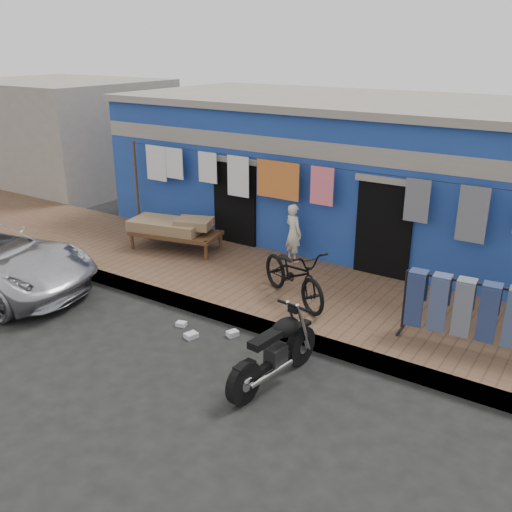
{
  "coord_description": "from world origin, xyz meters",
  "views": [
    {
      "loc": [
        4.99,
        -5.55,
        4.56
      ],
      "look_at": [
        0.0,
        2.0,
        1.15
      ],
      "focal_mm": 40.0,
      "sensor_mm": 36.0,
      "label": 1
    }
  ],
  "objects": [
    {
      "name": "ground",
      "position": [
        0.0,
        0.0,
        0.0
      ],
      "size": [
        80.0,
        80.0,
        0.0
      ],
      "primitive_type": "plane",
      "color": "black",
      "rests_on": "ground"
    },
    {
      "name": "sidewalk",
      "position": [
        0.0,
        3.0,
        0.12
      ],
      "size": [
        28.0,
        3.0,
        0.25
      ],
      "primitive_type": "cube",
      "color": "brown",
      "rests_on": "ground"
    },
    {
      "name": "curb",
      "position": [
        0.0,
        1.55,
        0.12
      ],
      "size": [
        28.0,
        0.1,
        0.25
      ],
      "primitive_type": "cube",
      "color": "gray",
      "rests_on": "ground"
    },
    {
      "name": "building",
      "position": [
        -0.0,
        6.99,
        1.69
      ],
      "size": [
        12.2,
        5.2,
        3.36
      ],
      "color": "navy",
      "rests_on": "ground"
    },
    {
      "name": "neighbor_left",
      "position": [
        -11.0,
        7.0,
        1.7
      ],
      "size": [
        6.0,
        5.0,
        3.4
      ],
      "primitive_type": "cube",
      "color": "#9E9384",
      "rests_on": "ground"
    },
    {
      "name": "clothesline",
      "position": [
        -0.53,
        4.25,
        1.81
      ],
      "size": [
        10.06,
        0.06,
        2.1
      ],
      "color": "brown",
      "rests_on": "sidewalk"
    },
    {
      "name": "seated_person",
      "position": [
        -0.53,
        4.2,
        0.86
      ],
      "size": [
        0.52,
        0.44,
        1.22
      ],
      "primitive_type": "imported",
      "rotation": [
        0.0,
        0.0,
        2.75
      ],
      "color": "beige",
      "rests_on": "sidewalk"
    },
    {
      "name": "bicycle",
      "position": [
        0.46,
        2.5,
        0.87
      ],
      "size": [
        2.0,
        1.52,
        1.24
      ],
      "primitive_type": "imported",
      "rotation": [
        0.0,
        0.0,
        1.06
      ],
      "color": "black",
      "rests_on": "sidewalk"
    },
    {
      "name": "motorcycle",
      "position": [
        1.34,
        0.42,
        0.53
      ],
      "size": [
        0.93,
        1.75,
        1.05
      ],
      "primitive_type": null,
      "rotation": [
        0.0,
        0.0,
        -0.11
      ],
      "color": "black",
      "rests_on": "ground"
    },
    {
      "name": "charpoy",
      "position": [
        -3.04,
        3.4,
        0.6
      ],
      "size": [
        2.45,
        1.81,
        0.69
      ],
      "primitive_type": null,
      "rotation": [
        0.0,
        0.0,
        0.21
      ],
      "color": "brown",
      "rests_on": "sidewalk"
    },
    {
      "name": "jeans_rack",
      "position": [
        3.52,
        2.6,
        0.79
      ],
      "size": [
        2.31,
        0.82,
        1.07
      ],
      "primitive_type": null,
      "rotation": [
        0.0,
        0.0,
        0.08
      ],
      "color": "black",
      "rests_on": "sidewalk"
    },
    {
      "name": "litter_a",
      "position": [
        -0.88,
        1.01,
        0.04
      ],
      "size": [
        0.19,
        0.16,
        0.07
      ],
      "primitive_type": "cube",
      "rotation": [
        0.0,
        0.0,
        0.24
      ],
      "color": "silver",
      "rests_on": "ground"
    },
    {
      "name": "litter_b",
      "position": [
        0.06,
        1.2,
        0.05
      ],
      "size": [
        0.19,
        0.22,
        0.09
      ],
      "primitive_type": "cube",
      "rotation": [
        0.0,
        0.0,
        1.21
      ],
      "color": "silver",
      "rests_on": "ground"
    },
    {
      "name": "litter_c",
      "position": [
        -0.47,
        0.78,
        0.04
      ],
      "size": [
        0.21,
        0.24,
        0.08
      ],
      "primitive_type": "cube",
      "rotation": [
        0.0,
        0.0,
        1.3
      ],
      "color": "silver",
      "rests_on": "ground"
    }
  ]
}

